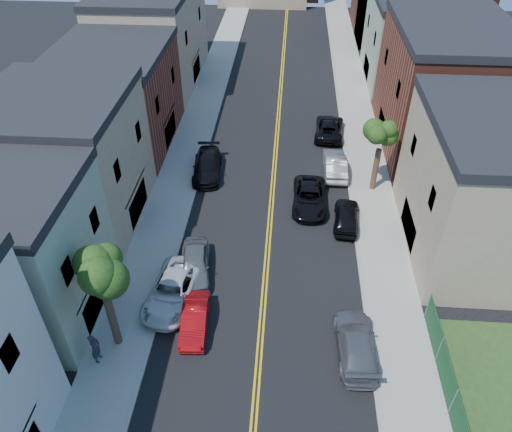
% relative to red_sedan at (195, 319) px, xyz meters
% --- Properties ---
extents(sidewalk_left, '(3.20, 100.00, 0.15)m').
position_rel_red_sedan_xyz_m(sidewalk_left, '(-4.10, 24.59, -0.59)').
color(sidewalk_left, gray).
rests_on(sidewalk_left, ground).
extents(sidewalk_right, '(3.20, 100.00, 0.15)m').
position_rel_red_sedan_xyz_m(sidewalk_right, '(11.70, 24.59, -0.59)').
color(sidewalk_right, gray).
rests_on(sidewalk_right, ground).
extents(curb_left, '(0.30, 100.00, 0.15)m').
position_rel_red_sedan_xyz_m(curb_left, '(-2.35, 24.59, -0.59)').
color(curb_left, gray).
rests_on(curb_left, ground).
extents(curb_right, '(0.30, 100.00, 0.15)m').
position_rel_red_sedan_xyz_m(curb_right, '(9.95, 24.59, -0.59)').
color(curb_right, gray).
rests_on(curb_right, ground).
extents(bldg_left_palegrn, '(9.00, 8.00, 8.50)m').
position_rel_red_sedan_xyz_m(bldg_left_palegrn, '(-10.20, 0.59, 3.58)').
color(bldg_left_palegrn, gray).
rests_on(bldg_left_palegrn, ground).
extents(bldg_left_tan_near, '(9.00, 10.00, 9.00)m').
position_rel_red_sedan_xyz_m(bldg_left_tan_near, '(-10.20, 9.59, 3.83)').
color(bldg_left_tan_near, '#998466').
rests_on(bldg_left_tan_near, ground).
extents(bldg_left_brick, '(9.00, 12.00, 8.00)m').
position_rel_red_sedan_xyz_m(bldg_left_brick, '(-10.20, 20.59, 3.33)').
color(bldg_left_brick, brown).
rests_on(bldg_left_brick, ground).
extents(bldg_left_tan_far, '(9.00, 16.00, 9.50)m').
position_rel_red_sedan_xyz_m(bldg_left_tan_far, '(-10.20, 34.59, 4.08)').
color(bldg_left_tan_far, '#998466').
rests_on(bldg_left_tan_far, ground).
extents(bldg_right_tan, '(9.00, 12.00, 9.00)m').
position_rel_red_sedan_xyz_m(bldg_right_tan, '(17.80, 8.59, 3.83)').
color(bldg_right_tan, '#998466').
rests_on(bldg_right_tan, ground).
extents(bldg_right_brick, '(9.00, 14.00, 10.00)m').
position_rel_red_sedan_xyz_m(bldg_right_brick, '(17.80, 22.59, 4.33)').
color(bldg_right_brick, brown).
rests_on(bldg_right_brick, ground).
extents(bldg_right_palegrn, '(9.00, 12.00, 8.50)m').
position_rel_red_sedan_xyz_m(bldg_right_palegrn, '(17.80, 36.59, 3.58)').
color(bldg_right_palegrn, gray).
rests_on(bldg_right_palegrn, ground).
extents(fence_right, '(0.04, 15.00, 1.90)m').
position_rel_red_sedan_xyz_m(fence_right, '(13.30, -5.91, 0.43)').
color(fence_right, '#143F1E').
rests_on(fence_right, sidewalk_right).
extents(tree_left_mid, '(5.20, 5.20, 9.29)m').
position_rel_red_sedan_xyz_m(tree_left_mid, '(-4.08, -1.40, 5.91)').
color(tree_left_mid, '#39261C').
rests_on(tree_left_mid, sidewalk_left).
extents(tree_right_far, '(4.40, 4.40, 8.03)m').
position_rel_red_sedan_xyz_m(tree_right_far, '(11.72, 14.60, 5.09)').
color(tree_right_far, '#39261C').
rests_on(tree_right_far, sidewalk_right).
extents(red_sedan, '(1.67, 4.14, 1.34)m').
position_rel_red_sedan_xyz_m(red_sedan, '(0.00, 0.00, 0.00)').
color(red_sedan, '#AD0B10').
rests_on(red_sedan, ground).
extents(white_pickup, '(3.30, 5.90, 1.56)m').
position_rel_red_sedan_xyz_m(white_pickup, '(-1.70, 1.98, 0.11)').
color(white_pickup, silver).
rests_on(white_pickup, ground).
extents(grey_car_left, '(2.51, 4.89, 1.59)m').
position_rel_red_sedan_xyz_m(grey_car_left, '(-0.72, 4.31, 0.13)').
color(grey_car_left, '#585B60').
rests_on(grey_car_left, ground).
extents(black_car_left, '(2.61, 5.58, 1.57)m').
position_rel_red_sedan_xyz_m(black_car_left, '(-1.70, 15.83, 0.12)').
color(black_car_left, black).
rests_on(black_car_left, ground).
extents(grey_car_right, '(2.32, 5.26, 1.50)m').
position_rel_red_sedan_xyz_m(grey_car_right, '(9.02, -1.06, 0.08)').
color(grey_car_right, '#55575D').
rests_on(grey_car_right, ground).
extents(black_car_right, '(2.15, 4.50, 1.48)m').
position_rel_red_sedan_xyz_m(black_car_right, '(9.30, 10.04, 0.07)').
color(black_car_right, black).
rests_on(black_car_right, ground).
extents(silver_car_right, '(1.81, 4.93, 1.61)m').
position_rel_red_sedan_xyz_m(silver_car_right, '(8.82, 16.78, 0.14)').
color(silver_car_right, '#B0B3B8').
rests_on(silver_car_right, ground).
extents(dark_car_right_far, '(2.92, 5.56, 1.49)m').
position_rel_red_sedan_xyz_m(dark_car_right_far, '(8.62, 23.17, 0.08)').
color(dark_car_right_far, black).
rests_on(dark_car_right_far, ground).
extents(black_suv_lane, '(2.60, 5.44, 1.50)m').
position_rel_red_sedan_xyz_m(black_suv_lane, '(6.65, 12.09, 0.08)').
color(black_suv_lane, black).
rests_on(black_suv_lane, ground).
extents(pedestrian_left, '(0.48, 0.72, 1.96)m').
position_rel_red_sedan_xyz_m(pedestrian_left, '(-4.81, -2.65, 0.46)').
color(pedestrian_left, '#292830').
rests_on(pedestrian_left, sidewalk_left).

